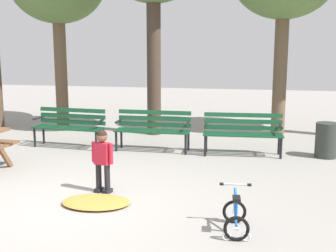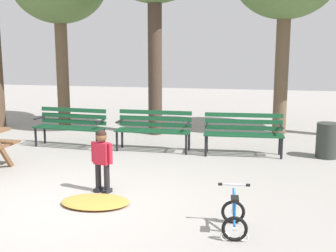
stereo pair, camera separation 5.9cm
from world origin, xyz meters
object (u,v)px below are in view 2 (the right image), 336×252
Objects in this scene: park_bench_right at (243,130)px; child_standing at (102,156)px; park_bench_left at (154,127)px; trash_bin at (327,140)px; park_bench_far_left at (71,124)px; kids_bicycle at (234,216)px.

child_standing is (-1.97, -2.86, 0.06)m from park_bench_right.
park_bench_left is 3.56m from trash_bin.
park_bench_far_left is 3.79m from park_bench_right.
park_bench_left is 0.98× the size of park_bench_right.
trash_bin is at bearing 4.19° from park_bench_right.
park_bench_far_left is 5.45m from trash_bin.
child_standing is at bearing -124.50° from park_bench_right.
child_standing reaches higher than kids_bicycle.
park_bench_far_left is at bearing -178.12° from trash_bin.
park_bench_left is at bearing -177.90° from trash_bin.
park_bench_right reaches higher than kids_bicycle.
trash_bin is at bearing 2.10° from park_bench_left.
park_bench_far_left is 2.77× the size of kids_bicycle.
park_bench_right is at bearing 91.32° from kids_bicycle.
child_standing reaches higher than park_bench_far_left.
park_bench_far_left is 1.89m from park_bench_left.
trash_bin is at bearing 1.88° from park_bench_far_left.
park_bench_left is (1.89, 0.05, 0.00)m from park_bench_far_left.
child_standing is 2.33m from kids_bicycle.
kids_bicycle is (3.88, -3.84, -0.31)m from park_bench_far_left.
child_standing is 1.38× the size of trash_bin.
park_bench_left and park_bench_right have the same top height.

